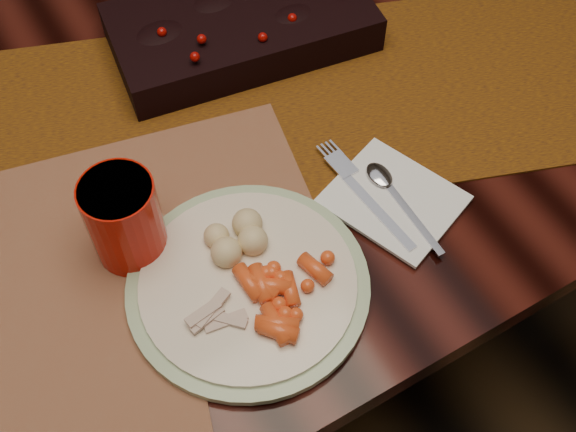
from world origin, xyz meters
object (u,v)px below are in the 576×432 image
turkey_shreds (212,318)px  red_cup (124,219)px  mashed_potatoes (240,236)px  centerpiece (241,22)px  baby_carrots (288,296)px  dining_table (198,246)px  placemat_main (152,227)px  dinner_plate (248,284)px  napkin (394,200)px

turkey_shreds → red_cup: red_cup is taller
mashed_potatoes → centerpiece: bearing=61.7°
centerpiece → baby_carrots: size_ratio=3.32×
centerpiece → turkey_shreds: (-0.25, -0.40, -0.01)m
dining_table → turkey_shreds: 0.53m
placemat_main → mashed_potatoes: size_ratio=4.74×
dinner_plate → baby_carrots: bearing=-57.4°
dinner_plate → dining_table: bearing=82.3°
dining_table → dinner_plate: (-0.04, -0.31, 0.39)m
red_cup → placemat_main: bearing=26.6°
dinner_plate → turkey_shreds: (-0.06, -0.02, 0.01)m
dinner_plate → placemat_main: bearing=114.9°
red_cup → napkin: bearing=-18.2°
napkin → red_cup: bearing=141.0°
centerpiece → baby_carrots: (-0.17, -0.42, -0.01)m
mashed_potatoes → turkey_shreds: bearing=-136.0°
mashed_potatoes → baby_carrots: bearing=-81.7°
dining_table → turkey_shreds: bearing=-106.6°
placemat_main → baby_carrots: size_ratio=3.60×
turkey_shreds → red_cup: 0.16m
dinner_plate → red_cup: 0.16m
baby_carrots → turkey_shreds: 0.09m
turkey_shreds → dining_table: bearing=73.4°
dinner_plate → red_cup: red_cup is taller
dining_table → baby_carrots: size_ratio=15.66×
baby_carrots → turkey_shreds: (-0.09, 0.02, -0.00)m
placemat_main → turkey_shreds: (0.01, -0.16, 0.02)m
dinner_plate → napkin: 0.22m
dinner_plate → turkey_shreds: size_ratio=4.38×
centerpiece → mashed_potatoes: bearing=-118.3°
turkey_shreds → red_cup: size_ratio=0.55×
baby_carrots → turkey_shreds: baby_carrots is taller
dinner_plate → mashed_potatoes: size_ratio=3.32×
turkey_shreds → red_cup: (-0.04, 0.15, 0.04)m
mashed_potatoes → dinner_plate: bearing=-108.1°
mashed_potatoes → napkin: size_ratio=0.56×
placemat_main → red_cup: red_cup is taller
dining_table → napkin: bearing=-58.5°
placemat_main → turkey_shreds: size_ratio=6.25×
centerpiece → mashed_potatoes: 0.38m
mashed_potatoes → red_cup: (-0.11, 0.08, 0.02)m
placemat_main → dinner_plate: bearing=-53.8°
dining_table → red_cup: bearing=-125.9°
placemat_main → mashed_potatoes: (0.08, -0.09, 0.04)m
placemat_main → red_cup: bearing=-142.1°
dining_table → baby_carrots: baby_carrots is taller
dinner_plate → napkin: bearing=4.6°
centerpiece → turkey_shreds: size_ratio=5.76×
baby_carrots → turkey_shreds: size_ratio=1.74×
dining_table → turkey_shreds: size_ratio=27.20×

